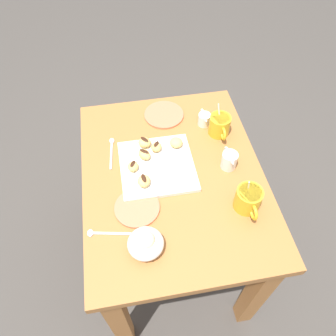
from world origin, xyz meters
name	(u,v)px	position (x,y,z in m)	size (l,w,h in m)	color
ground_plane	(171,251)	(0.00, 0.00, 0.00)	(8.00, 8.00, 0.00)	#423D38
dining_table	(173,196)	(0.00, 0.00, 0.58)	(0.89, 0.69, 0.73)	#A36633
pastry_plate_square	(157,166)	(-0.04, -0.06, 0.74)	(0.28, 0.28, 0.02)	silver
coffee_mug_mustard_left	(220,125)	(-0.18, 0.23, 0.78)	(0.13, 0.09, 0.13)	gold
coffee_mug_mustard_right	(248,199)	(0.19, 0.23, 0.78)	(0.13, 0.09, 0.14)	gold
cream_pitcher_white	(229,160)	(0.00, 0.22, 0.77)	(0.10, 0.06, 0.07)	silver
ice_cream_bowl	(146,243)	(0.28, -0.14, 0.77)	(0.12, 0.12, 0.09)	silver
chocolate_sauce_pitcher	(204,119)	(-0.25, 0.18, 0.77)	(0.09, 0.05, 0.06)	silver
saucer_coral_left	(164,115)	(-0.33, 0.02, 0.74)	(0.18, 0.18, 0.01)	#E5704C
saucer_coral_right	(137,208)	(0.13, -0.15, 0.74)	(0.16, 0.16, 0.01)	#E5704C
loose_spoon_near_saucer	(104,233)	(0.21, -0.28, 0.74)	(0.05, 0.16, 0.01)	silver
loose_spoon_by_plate	(111,149)	(-0.16, -0.22, 0.74)	(0.16, 0.03, 0.01)	silver
beignet_0	(145,143)	(-0.15, -0.09, 0.77)	(0.05, 0.05, 0.04)	#E5B260
chocolate_drizzle_0	(144,139)	(-0.15, -0.09, 0.79)	(0.04, 0.02, 0.01)	#381E11
beignet_1	(144,181)	(0.04, -0.12, 0.77)	(0.05, 0.05, 0.03)	#E5B260
chocolate_drizzle_1	(144,178)	(0.04, -0.12, 0.79)	(0.04, 0.02, 0.01)	#381E11
beignet_2	(144,154)	(-0.09, -0.10, 0.77)	(0.05, 0.04, 0.04)	#E5B260
chocolate_drizzle_2	(144,151)	(-0.09, -0.10, 0.79)	(0.04, 0.01, 0.01)	#381E11
beignet_3	(133,166)	(-0.04, -0.15, 0.77)	(0.05, 0.04, 0.03)	#E5B260
chocolate_drizzle_3	(133,164)	(-0.04, -0.15, 0.78)	(0.03, 0.01, 0.01)	#381E11
beignet_4	(176,143)	(-0.13, 0.04, 0.77)	(0.05, 0.05, 0.03)	#E5B260
beignet_5	(156,147)	(-0.12, -0.05, 0.77)	(0.05, 0.04, 0.04)	#E5B260
chocolate_drizzle_5	(156,144)	(-0.12, -0.05, 0.79)	(0.03, 0.01, 0.01)	#381E11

